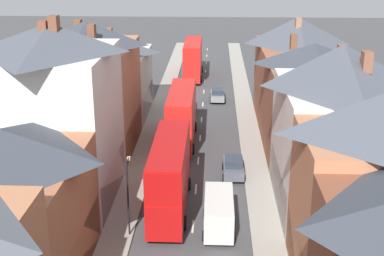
{
  "coord_description": "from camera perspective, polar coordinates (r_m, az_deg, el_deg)",
  "views": [
    {
      "loc": [
        1.35,
        -15.18,
        18.88
      ],
      "look_at": [
        -0.82,
        35.79,
        1.14
      ],
      "focal_mm": 50.0,
      "sensor_mm": 36.0,
      "label": 1
    }
  ],
  "objects": [
    {
      "name": "delivery_van",
      "position": [
        37.27,
        2.87,
        -8.92
      ],
      "size": [
        2.2,
        5.2,
        2.41
      ],
      "color": "silver",
      "rests_on": "ground"
    },
    {
      "name": "double_decker_bus_lead",
      "position": [
        78.84,
        0.09,
        7.42
      ],
      "size": [
        2.74,
        10.8,
        5.3
      ],
      "color": "red",
      "rests_on": "ground"
    },
    {
      "name": "pavement_left",
      "position": [
        56.77,
        -4.23,
        -0.23
      ],
      "size": [
        2.2,
        104.0,
        0.14
      ],
      "primitive_type": "cube",
      "color": "gray",
      "rests_on": "ground"
    },
    {
      "name": "terrace_row_left",
      "position": [
        37.31,
        -15.76,
        -2.17
      ],
      "size": [
        8.0,
        60.22,
        14.16
      ],
      "color": "beige",
      "rests_on": "ground"
    },
    {
      "name": "centre_line_dashes",
      "position": [
        54.56,
        0.87,
        -1.07
      ],
      "size": [
        0.14,
        97.8,
        0.01
      ],
      "color": "silver",
      "rests_on": "ground"
    },
    {
      "name": "pavement_right",
      "position": [
        56.53,
        6.1,
        -0.37
      ],
      "size": [
        2.2,
        104.0,
        0.14
      ],
      "primitive_type": "cube",
      "color": "gray",
      "rests_on": "ground"
    },
    {
      "name": "car_mid_black",
      "position": [
        63.15,
        -0.52,
        2.59
      ],
      "size": [
        1.9,
        4.21,
        1.7
      ],
      "color": "navy",
      "rests_on": "ground"
    },
    {
      "name": "double_decker_bus_far_approaching",
      "position": [
        39.33,
        -2.39,
        -4.95
      ],
      "size": [
        2.74,
        10.8,
        5.3
      ],
      "color": "#B70F0F",
      "rests_on": "ground"
    },
    {
      "name": "double_decker_bus_mid_street",
      "position": [
        52.49,
        -1.13,
        1.35
      ],
      "size": [
        2.74,
        10.8,
        5.3
      ],
      "color": "red",
      "rests_on": "ground"
    },
    {
      "name": "car_parked_left_a",
      "position": [
        45.7,
        4.44,
        -4.13
      ],
      "size": [
        1.9,
        4.0,
        1.68
      ],
      "color": "#4C515B",
      "rests_on": "ground"
    },
    {
      "name": "terrace_row_right",
      "position": [
        36.23,
        16.39,
        -2.97
      ],
      "size": [
        8.0,
        61.39,
        12.47
      ],
      "color": "brown",
      "rests_on": "ground"
    },
    {
      "name": "street_lamp",
      "position": [
        35.92,
        -6.83,
        -6.78
      ],
      "size": [
        0.2,
        1.12,
        5.5
      ],
      "color": "black",
      "rests_on": "ground"
    },
    {
      "name": "car_near_silver",
      "position": [
        67.25,
        2.74,
        3.56
      ],
      "size": [
        1.9,
        3.83,
        1.58
      ],
      "color": "gray",
      "rests_on": "ground"
    }
  ]
}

